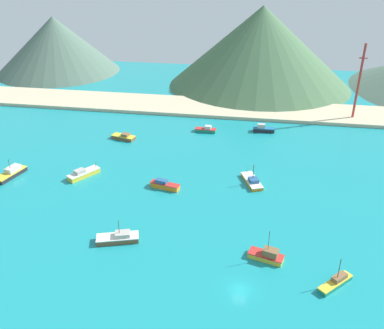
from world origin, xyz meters
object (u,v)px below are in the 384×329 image
at_px(fishing_boat_0, 206,130).
at_px(fishing_boat_1, 124,137).
at_px(fishing_boat_10, 252,181).
at_px(fishing_boat_7, 267,255).
at_px(fishing_boat_11, 118,238).
at_px(fishing_boat_4, 11,173).
at_px(fishing_boat_8, 336,282).
at_px(fishing_boat_3, 83,174).
at_px(fishing_boat_2, 263,129).
at_px(fishing_boat_5, 164,185).
at_px(radio_tower, 359,82).

bearing_deg(fishing_boat_0, fishing_boat_1, -157.58).
height_order(fishing_boat_1, fishing_boat_10, fishing_boat_10).
distance_m(fishing_boat_0, fishing_boat_10, 37.99).
distance_m(fishing_boat_7, fishing_boat_11, 31.86).
bearing_deg(fishing_boat_4, fishing_boat_11, -30.67).
bearing_deg(fishing_boat_8, fishing_boat_11, 172.25).
bearing_deg(fishing_boat_8, fishing_boat_3, 153.03).
height_order(fishing_boat_8, fishing_boat_11, fishing_boat_8).
bearing_deg(fishing_boat_11, fishing_boat_4, 149.33).
distance_m(fishing_boat_2, fishing_boat_5, 50.46).
xyz_separation_m(fishing_boat_0, fishing_boat_8, (34.58, -70.33, -0.07)).
height_order(fishing_boat_4, fishing_boat_8, fishing_boat_8).
relative_size(fishing_boat_8, fishing_boat_11, 0.75).
xyz_separation_m(fishing_boat_7, fishing_boat_10, (-4.35, 31.11, -0.29)).
distance_m(fishing_boat_4, fishing_boat_11, 45.38).
relative_size(fishing_boat_1, fishing_boat_5, 1.02).
relative_size(fishing_boat_10, radio_tower, 0.36).
distance_m(fishing_boat_2, fishing_boat_3, 64.00).
height_order(fishing_boat_0, fishing_boat_4, fishing_boat_4).
bearing_deg(fishing_boat_2, fishing_boat_4, -147.07).
bearing_deg(fishing_boat_7, fishing_boat_5, 137.88).
bearing_deg(fishing_boat_2, fishing_boat_10, -93.48).
distance_m(fishing_boat_1, fishing_boat_7, 72.28).
relative_size(fishing_boat_2, fishing_boat_4, 0.74).
xyz_separation_m(fishing_boat_7, fishing_boat_11, (-31.85, 0.64, -0.15)).
bearing_deg(radio_tower, fishing_boat_0, -158.51).
bearing_deg(fishing_boat_1, fishing_boat_7, -48.39).
xyz_separation_m(fishing_boat_0, radio_tower, (52.12, 20.52, 13.50)).
bearing_deg(fishing_boat_4, fishing_boat_5, 1.01).
bearing_deg(fishing_boat_8, fishing_boat_7, 157.06).
distance_m(fishing_boat_2, fishing_boat_4, 81.97).
distance_m(fishing_boat_2, radio_tower, 39.02).
height_order(fishing_boat_4, fishing_boat_11, fishing_boat_11).
bearing_deg(radio_tower, fishing_boat_2, -152.30).
bearing_deg(fishing_boat_3, fishing_boat_0, 52.32).
height_order(fishing_boat_7, fishing_boat_10, fishing_boat_7).
height_order(fishing_boat_4, fishing_boat_7, fishing_boat_7).
height_order(fishing_boat_2, fishing_boat_10, fishing_boat_10).
bearing_deg(fishing_boat_3, fishing_boat_5, -5.91).
relative_size(fishing_boat_7, fishing_boat_8, 1.06).
relative_size(fishing_boat_5, fishing_boat_7, 1.09).
height_order(fishing_boat_0, fishing_boat_8, fishing_boat_8).
height_order(fishing_boat_3, fishing_boat_10, fishing_boat_10).
distance_m(fishing_boat_3, fishing_boat_4, 20.19).
bearing_deg(fishing_boat_11, fishing_boat_10, 47.92).
distance_m(fishing_boat_0, fishing_boat_3, 47.83).
bearing_deg(fishing_boat_1, fishing_boat_5, -54.76).
bearing_deg(fishing_boat_3, fishing_boat_4, -170.78).
relative_size(fishing_boat_0, fishing_boat_7, 0.97).
height_order(fishing_boat_0, fishing_boat_7, fishing_boat_7).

